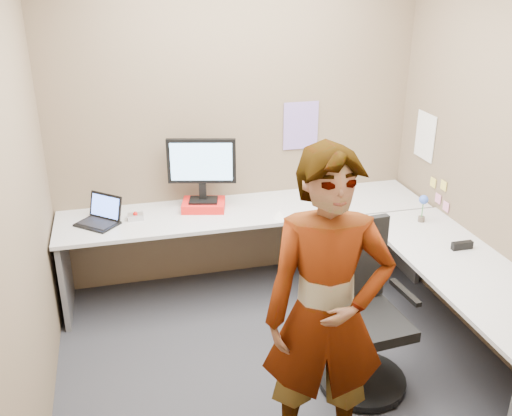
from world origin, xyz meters
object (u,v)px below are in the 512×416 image
object	(u,v)px
person	(326,315)
monitor	(202,165)
office_chair	(361,323)
desk	(322,251)

from	to	relation	value
person	monitor	bearing A→B (deg)	112.18
monitor	person	distance (m)	1.95
office_chair	person	distance (m)	0.81
desk	monitor	size ratio (longest dim) A/B	5.61
desk	person	world-z (taller)	person
office_chair	desk	bearing A→B (deg)	85.77
desk	person	bearing A→B (deg)	-109.84
monitor	office_chair	size ratio (longest dim) A/B	0.49
monitor	person	size ratio (longest dim) A/B	0.30
office_chair	person	world-z (taller)	person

